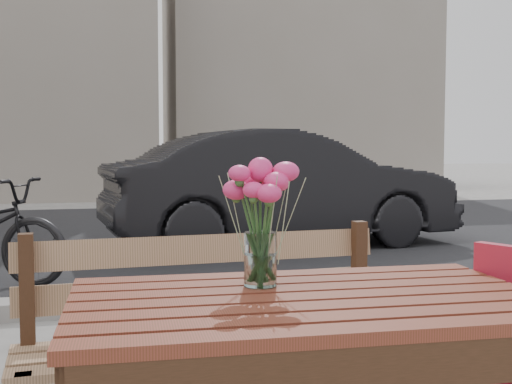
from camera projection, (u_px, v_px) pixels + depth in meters
street at (133, 258)px, 6.59m from camera, size 30.00×8.12×0.12m
backdrop_buildings at (116, 46)px, 15.42m from camera, size 15.50×4.00×8.00m
main_table at (308, 342)px, 1.71m from camera, size 1.28×0.78×0.77m
main_bench at (210, 316)px, 2.40m from camera, size 1.44×0.49×0.88m
main_vase at (260, 207)px, 1.80m from camera, size 0.20×0.20×0.36m
parked_car at (282, 188)px, 7.58m from camera, size 4.28×1.90×1.36m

